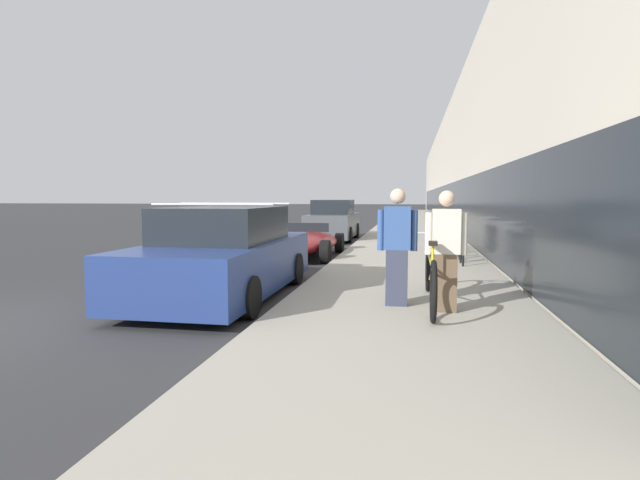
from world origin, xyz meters
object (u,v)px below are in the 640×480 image
at_px(tandem_bicycle, 430,276).
at_px(parked_sedan_curbside, 224,256).
at_px(person_bystander, 397,247).
at_px(bike_rack_hoop, 462,242).
at_px(person_rider, 446,251).
at_px(parked_sedan_far, 333,222).
at_px(vintage_roadster_curbside, 304,243).
at_px(cruiser_bike_nearest, 459,243).
at_px(cruiser_bike_middle, 460,236).

relative_size(tandem_bicycle, parked_sedan_curbside, 0.62).
relative_size(person_bystander, bike_rack_hoop, 1.97).
bearing_deg(person_bystander, parked_sedan_curbside, 165.58).
bearing_deg(person_rider, parked_sedan_curbside, 164.05).
height_order(person_bystander, parked_sedan_curbside, person_bystander).
distance_m(parked_sedan_curbside, parked_sedan_far, 11.32).
distance_m(person_rider, person_bystander, 0.71).
height_order(tandem_bicycle, person_bystander, person_bystander).
bearing_deg(bike_rack_hoop, vintage_roadster_curbside, 155.91).
xyz_separation_m(tandem_bicycle, cruiser_bike_nearest, (0.90, 5.75, -0.03)).
xyz_separation_m(person_bystander, bike_rack_hoop, (1.34, 4.58, -0.32)).
bearing_deg(vintage_roadster_curbside, parked_sedan_curbside, -91.35).
bearing_deg(cruiser_bike_nearest, parked_sedan_far, 123.96).
bearing_deg(person_rider, cruiser_bike_nearest, 83.30).
distance_m(cruiser_bike_nearest, parked_sedan_curbside, 6.65).
relative_size(bike_rack_hoop, cruiser_bike_middle, 0.47).
bearing_deg(tandem_bicycle, parked_sedan_far, 105.35).
height_order(bike_rack_hoop, parked_sedan_curbside, parked_sedan_curbside).
height_order(person_rider, parked_sedan_curbside, person_rider).
bearing_deg(cruiser_bike_middle, parked_sedan_curbside, -121.76).
bearing_deg(person_rider, parked_sedan_far, 105.70).
bearing_deg(vintage_roadster_curbside, parked_sedan_far, 90.61).
distance_m(tandem_bicycle, person_bystander, 0.64).
height_order(vintage_roadster_curbside, parked_sedan_far, parked_sedan_far).
distance_m(tandem_bicycle, person_rider, 0.58).
distance_m(tandem_bicycle, cruiser_bike_middle, 7.96).
xyz_separation_m(person_rider, cruiser_bike_middle, (0.94, 8.25, -0.42)).
relative_size(vintage_roadster_curbside, parked_sedan_far, 1.07).
bearing_deg(tandem_bicycle, vintage_roadster_curbside, 117.06).
bearing_deg(parked_sedan_far, cruiser_bike_nearest, -56.04).
distance_m(tandem_bicycle, bike_rack_hoop, 4.56).
xyz_separation_m(tandem_bicycle, person_bystander, (-0.47, -0.10, 0.42)).
xyz_separation_m(person_bystander, parked_sedan_curbside, (-2.88, 0.74, -0.28)).
distance_m(person_rider, parked_sedan_far, 12.81).
relative_size(parked_sedan_curbside, parked_sedan_far, 1.15).
xyz_separation_m(cruiser_bike_nearest, cruiser_bike_middle, (0.23, 2.14, 0.01)).
xyz_separation_m(person_bystander, parked_sedan_far, (-2.81, 12.06, -0.25)).
distance_m(bike_rack_hoop, parked_sedan_curbside, 5.71).
distance_m(person_bystander, cruiser_bike_nearest, 6.02).
distance_m(vintage_roadster_curbside, parked_sedan_far, 5.66).
bearing_deg(person_bystander, parked_sedan_far, 103.12).
distance_m(tandem_bicycle, parked_sedan_curbside, 3.42).
bearing_deg(vintage_roadster_curbside, person_rider, -62.98).
relative_size(bike_rack_hoop, vintage_roadster_curbside, 0.20).
relative_size(person_rider, vintage_roadster_curbside, 0.38).
bearing_deg(cruiser_bike_middle, bike_rack_hoop, -94.33).
bearing_deg(bike_rack_hoop, parked_sedan_curbside, -137.76).
distance_m(person_bystander, bike_rack_hoop, 4.78).
xyz_separation_m(bike_rack_hoop, cruiser_bike_middle, (0.26, 3.40, -0.12)).
xyz_separation_m(parked_sedan_curbside, vintage_roadster_curbside, (0.13, 5.67, -0.29)).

